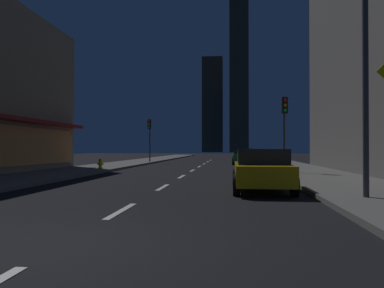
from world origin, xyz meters
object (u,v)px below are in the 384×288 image
Objects in this scene: car_parked_near at (262,169)px; car_parked_far at (243,156)px; traffic_light_near_right at (285,117)px; fire_hydrant_far_left at (100,164)px; traffic_light_far_left at (150,131)px; street_lamp_right at (334,18)px.

car_parked_near is 1.00× the size of car_parked_far.
traffic_light_near_right is (1.90, -13.12, 2.45)m from car_parked_far.
traffic_light_near_right reaches higher than fire_hydrant_far_left.
car_parked_far is 13.48m from traffic_light_near_right.
traffic_light_far_left is (-11.00, 14.76, 0.00)m from traffic_light_near_right.
fire_hydrant_far_left is at bearing -131.09° from car_parked_far.
street_lamp_right is at bearing -85.67° from car_parked_far.
car_parked_far reaches higher than fire_hydrant_far_left.
street_lamp_right is (1.78, -2.43, 4.33)m from car_parked_near.
street_lamp_right is (1.78, -23.50, 4.33)m from car_parked_far.
traffic_light_far_left is at bearing 111.83° from car_parked_near.
car_parked_near and car_parked_far have the same top height.
car_parked_far is at bearing 48.91° from fire_hydrant_far_left.
traffic_light_near_right reaches higher than car_parked_near.
car_parked_far is at bearing 98.24° from traffic_light_near_right.
car_parked_far is 6.48× the size of fire_hydrant_far_left.
street_lamp_right reaches higher than traffic_light_near_right.
car_parked_near is at bearing -46.99° from fire_hydrant_far_left.
fire_hydrant_far_left is 0.16× the size of traffic_light_far_left.
fire_hydrant_far_left is 0.16× the size of traffic_light_near_right.
traffic_light_far_left is (-9.10, 22.72, 2.45)m from car_parked_near.
traffic_light_near_right reaches higher than car_parked_far.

